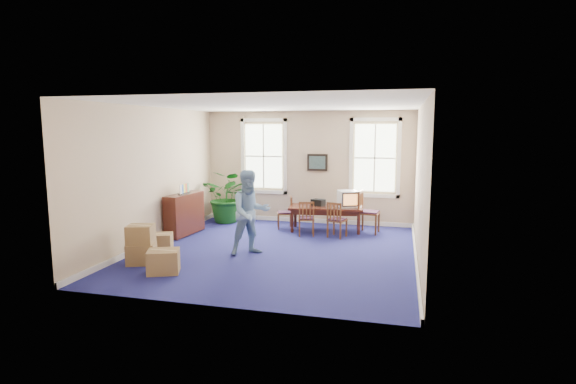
% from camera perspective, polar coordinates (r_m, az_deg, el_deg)
% --- Properties ---
extents(floor, '(6.50, 6.50, 0.00)m').
position_cam_1_polar(floor, '(10.06, -1.40, -7.51)').
color(floor, navy).
rests_on(floor, ground).
extents(ceiling, '(6.50, 6.50, 0.00)m').
position_cam_1_polar(ceiling, '(9.71, -1.47, 11.01)').
color(ceiling, white).
rests_on(ceiling, ground).
extents(wall_back, '(6.50, 0.00, 6.50)m').
position_cam_1_polar(wall_back, '(12.90, 2.47, 3.15)').
color(wall_back, '#C3AA8B').
rests_on(wall_back, ground).
extents(wall_front, '(6.50, 0.00, 6.50)m').
position_cam_1_polar(wall_front, '(6.71, -8.94, -1.45)').
color(wall_front, '#C3AA8B').
rests_on(wall_front, ground).
extents(wall_left, '(0.00, 6.50, 6.50)m').
position_cam_1_polar(wall_left, '(10.95, -16.74, 1.95)').
color(wall_left, '#C3AA8B').
rests_on(wall_left, ground).
extents(wall_right, '(0.00, 6.50, 6.50)m').
position_cam_1_polar(wall_right, '(9.41, 16.45, 1.01)').
color(wall_right, '#C3AA8B').
rests_on(wall_right, ground).
extents(baseboard_back, '(6.00, 0.04, 0.12)m').
position_cam_1_polar(baseboard_back, '(13.09, 2.40, -3.60)').
color(baseboard_back, white).
rests_on(baseboard_back, ground).
extents(baseboard_left, '(0.04, 6.50, 0.12)m').
position_cam_1_polar(baseboard_left, '(11.19, -16.29, -5.92)').
color(baseboard_left, white).
rests_on(baseboard_left, ground).
extents(baseboard_right, '(0.04, 6.50, 0.12)m').
position_cam_1_polar(baseboard_right, '(9.71, 15.91, -8.04)').
color(baseboard_right, white).
rests_on(baseboard_right, ground).
extents(window_left, '(1.40, 0.12, 2.20)m').
position_cam_1_polar(window_left, '(13.19, -3.10, 4.55)').
color(window_left, white).
rests_on(window_left, ground).
extents(window_right, '(1.40, 0.12, 2.20)m').
position_cam_1_polar(window_right, '(12.61, 10.96, 4.26)').
color(window_right, white).
rests_on(window_right, ground).
extents(wall_picture, '(0.58, 0.06, 0.48)m').
position_cam_1_polar(wall_picture, '(12.78, 3.74, 3.77)').
color(wall_picture, black).
rests_on(wall_picture, ground).
extents(conference_table, '(2.01, 1.08, 0.66)m').
position_cam_1_polar(conference_table, '(12.01, 4.83, -3.37)').
color(conference_table, '#431A11').
rests_on(conference_table, ground).
extents(crt_tv, '(0.64, 0.67, 0.43)m').
position_cam_1_polar(crt_tv, '(11.88, 7.61, -0.86)').
color(crt_tv, '#B7B7BC').
rests_on(crt_tv, conference_table).
extents(game_console, '(0.22, 0.25, 0.05)m').
position_cam_1_polar(game_console, '(11.84, 8.83, -1.84)').
color(game_console, white).
rests_on(game_console, conference_table).
extents(equipment_bag, '(0.41, 0.35, 0.17)m').
position_cam_1_polar(equipment_bag, '(12.02, 3.86, -1.34)').
color(equipment_bag, black).
rests_on(equipment_bag, conference_table).
extents(chair_near_left, '(0.48, 0.48, 0.90)m').
position_cam_1_polar(chair_near_left, '(11.43, 2.34, -3.32)').
color(chair_near_left, brown).
rests_on(chair_near_left, ground).
extents(chair_near_right, '(0.51, 0.51, 0.90)m').
position_cam_1_polar(chair_near_right, '(11.29, 6.27, -3.48)').
color(chair_near_right, brown).
rests_on(chair_near_right, ground).
extents(chair_end_left, '(0.50, 0.50, 0.88)m').
position_cam_1_polar(chair_end_left, '(12.23, -0.44, -2.61)').
color(chair_end_left, brown).
rests_on(chair_end_left, ground).
extents(chair_end_right, '(0.56, 0.56, 1.11)m').
position_cam_1_polar(chair_end_right, '(11.84, 10.29, -2.52)').
color(chair_end_right, brown).
rests_on(chair_end_right, ground).
extents(man, '(1.13, 1.10, 1.83)m').
position_cam_1_polar(man, '(9.67, -4.81, -2.62)').
color(man, '#799EC4').
rests_on(man, ground).
extents(credenza, '(0.50, 1.35, 1.04)m').
position_cam_1_polar(credenza, '(11.74, -13.01, -2.86)').
color(credenza, '#431A11').
rests_on(credenza, ground).
extents(brochure_rack, '(0.16, 0.60, 0.26)m').
position_cam_1_polar(brochure_rack, '(11.63, -13.02, 0.29)').
color(brochure_rack, '#99999E').
rests_on(brochure_rack, credenza).
extents(potted_plant, '(1.51, 1.36, 1.51)m').
position_cam_1_polar(potted_plant, '(13.08, -7.64, -0.59)').
color(potted_plant, '#114512').
rests_on(potted_plant, ground).
extents(cardboard_boxes, '(1.83, 1.83, 0.83)m').
position_cam_1_polar(cardboard_boxes, '(9.50, -16.76, -6.20)').
color(cardboard_boxes, '#9A7648').
rests_on(cardboard_boxes, ground).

